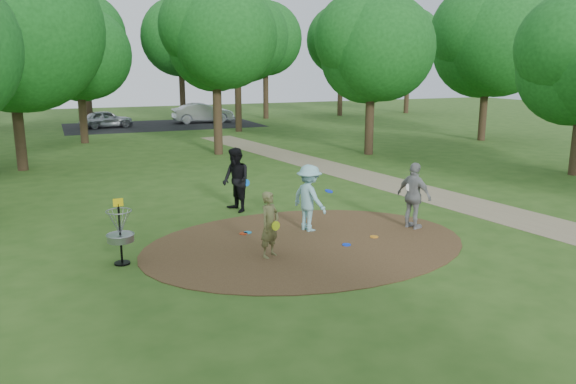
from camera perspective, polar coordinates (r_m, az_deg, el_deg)
name	(u,v)px	position (r m, az deg, el deg)	size (l,w,h in m)	color
ground	(306,244)	(14.34, 1.87, -5.28)	(100.00, 100.00, 0.00)	#2D5119
dirt_clearing	(306,243)	(14.33, 1.88, -5.24)	(8.40, 8.40, 0.02)	#47301C
footpath	(460,202)	(19.38, 17.03, -1.00)	(2.00, 40.00, 0.01)	#8C7A5B
parking_lot	(163,125)	(43.29, -12.58, 6.65)	(14.00, 8.00, 0.01)	black
player_observer_with_disc	(270,225)	(13.14, -1.86, -3.35)	(0.69, 0.64, 1.58)	#67663C
player_throwing_with_disc	(309,198)	(15.21, 2.17, -0.62)	(1.22, 1.33, 1.83)	#8CCAD1
player_walking_with_disc	(236,180)	(17.27, -5.31, 1.22)	(0.93, 1.10, 1.98)	black
player_waiting_with_disc	(414,196)	(15.78, 12.69, -0.39)	(0.76, 1.17, 1.86)	gray
disc_ground_cyan	(248,232)	(15.20, -4.13, -4.12)	(0.22, 0.22, 0.02)	#1990CD
disc_ground_blue	(346,245)	(14.24, 5.96, -5.34)	(0.22, 0.22, 0.02)	#0E37F2
disc_ground_red	(244,234)	(15.12, -4.54, -4.23)	(0.22, 0.22, 0.02)	red
car_left	(106,119)	(42.53, -17.99, 7.07)	(1.48, 3.68, 1.25)	#A4A7AC
car_right	(203,113)	(44.46, -8.65, 7.95)	(1.62, 4.63, 1.53)	#B3B4BB
disc_ground_orange	(374,237)	(14.98, 8.74, -4.51)	(0.22, 0.22, 0.02)	orange
disc_golf_basket	(120,227)	(13.22, -16.72, -3.44)	(0.63, 0.63, 1.54)	black
tree_ring	(260,44)	(22.73, -2.91, 14.76)	(37.36, 45.76, 9.07)	#332316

